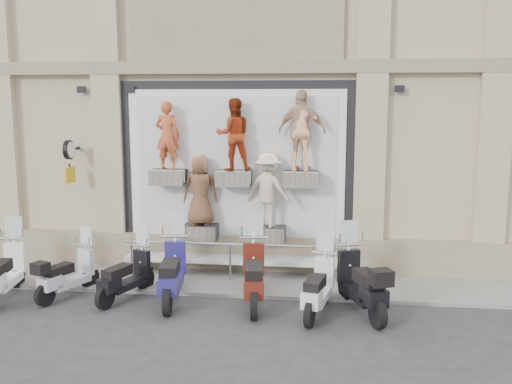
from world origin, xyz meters
TOP-DOWN VIEW (x-y plane):
  - ground at (0.00, 0.00)m, footprint 90.00×90.00m
  - sidewalk at (0.00, 2.10)m, footprint 16.00×2.20m
  - building at (0.00, 7.00)m, footprint 14.00×8.60m
  - shop_vitrine at (0.14, 2.74)m, footprint 5.60×0.97m
  - guard_rail at (0.00, 2.00)m, footprint 5.06×0.10m
  - clock_sign_bracket at (-3.90, 2.47)m, footprint 0.10×0.80m
  - scooter_b at (-4.47, 0.40)m, footprint 0.90×2.06m
  - scooter_c at (-3.22, 0.67)m, footprint 1.09×1.79m
  - scooter_d at (-1.97, 0.67)m, footprint 1.10×1.84m
  - scooter_e at (-0.98, 0.65)m, footprint 0.91×2.18m
  - scooter_f at (0.70, 0.65)m, footprint 0.89×2.21m
  - scooter_g at (2.00, 0.30)m, footprint 0.92×1.94m
  - scooter_h at (2.82, 0.45)m, footprint 1.29×2.18m

SIDE VIEW (x-z plane):
  - ground at x=0.00m, z-range 0.00..0.00m
  - sidewalk at x=0.00m, z-range 0.00..0.08m
  - guard_rail at x=0.00m, z-range 0.00..0.93m
  - scooter_c at x=-3.22m, z-range 0.00..1.40m
  - scooter_d at x=-1.97m, z-range 0.00..1.44m
  - scooter_g at x=2.00m, z-range 0.00..1.52m
  - scooter_b at x=-4.47m, z-range 0.00..1.62m
  - scooter_h at x=2.82m, z-range 0.00..1.70m
  - scooter_e at x=-0.98m, z-range 0.00..1.72m
  - scooter_f at x=0.70m, z-range 0.00..1.74m
  - shop_vitrine at x=0.14m, z-range 0.26..4.56m
  - clock_sign_bracket at x=-3.90m, z-range 2.29..3.31m
  - building at x=0.00m, z-range 0.00..12.00m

